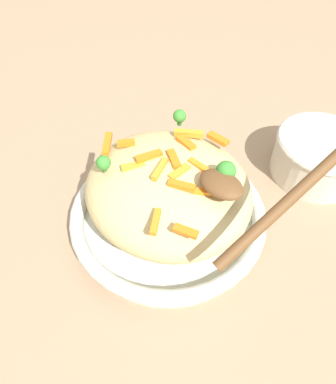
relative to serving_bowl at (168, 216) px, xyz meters
name	(u,v)px	position (x,y,z in m)	size (l,w,h in m)	color
ground_plane	(168,226)	(0.00, 0.00, -0.02)	(2.40, 2.40, 0.00)	#9E7F60
serving_bowl	(168,216)	(0.00, 0.00, 0.00)	(0.29, 0.29, 0.05)	silver
pasta_mound	(168,189)	(0.00, 0.00, 0.06)	(0.23, 0.22, 0.09)	#D1BA7A
carrot_piece_0	(158,168)	(0.00, -0.01, 0.11)	(0.04, 0.01, 0.01)	orange
carrot_piece_1	(172,158)	(0.00, 0.01, 0.11)	(0.03, 0.01, 0.01)	orange
carrot_piece_2	(182,186)	(0.04, -0.02, 0.11)	(0.03, 0.01, 0.01)	orange
carrot_piece_3	(200,167)	(0.03, 0.03, 0.10)	(0.04, 0.01, 0.01)	orange
carrot_piece_4	(149,156)	(-0.03, -0.01, 0.11)	(0.04, 0.01, 0.01)	orange
carrot_piece_5	(133,166)	(-0.03, -0.03, 0.10)	(0.03, 0.01, 0.01)	orange
carrot_piece_6	(186,231)	(0.08, -0.06, 0.10)	(0.03, 0.01, 0.01)	orange
carrot_piece_7	(126,143)	(-0.07, -0.01, 0.10)	(0.02, 0.01, 0.01)	orange
carrot_piece_8	(186,143)	(-0.01, 0.05, 0.10)	(0.03, 0.01, 0.01)	orange
carrot_piece_9	(156,222)	(0.05, -0.07, 0.10)	(0.03, 0.01, 0.01)	orange
carrot_piece_10	(182,171)	(0.02, 0.00, 0.11)	(0.03, 0.01, 0.01)	orange
carrot_piece_11	(107,144)	(-0.09, -0.02, 0.10)	(0.04, 0.01, 0.01)	orange
carrot_piece_12	(189,133)	(-0.02, 0.07, 0.10)	(0.04, 0.01, 0.01)	orange
carrot_piece_13	(218,139)	(0.01, 0.09, 0.10)	(0.03, 0.01, 0.01)	orange
carrot_piece_14	(206,191)	(0.06, 0.00, 0.10)	(0.03, 0.01, 0.01)	orange
broccoli_floret_0	(226,171)	(0.07, 0.03, 0.12)	(0.02, 0.02, 0.03)	#377928
broccoli_floret_1	(103,163)	(-0.06, -0.06, 0.11)	(0.02, 0.02, 0.02)	#377928
broccoli_floret_2	(180,116)	(-0.05, 0.08, 0.11)	(0.02, 0.02, 0.02)	#377928
serving_spoon	(241,193)	(0.10, 0.01, 0.13)	(0.12, 0.16, 0.08)	brown
companion_bowl	(320,154)	(0.10, 0.26, 0.02)	(0.15, 0.15, 0.07)	beige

